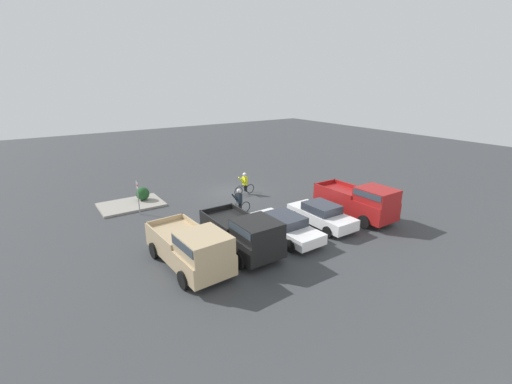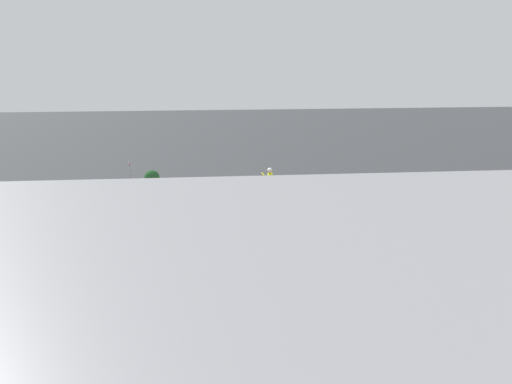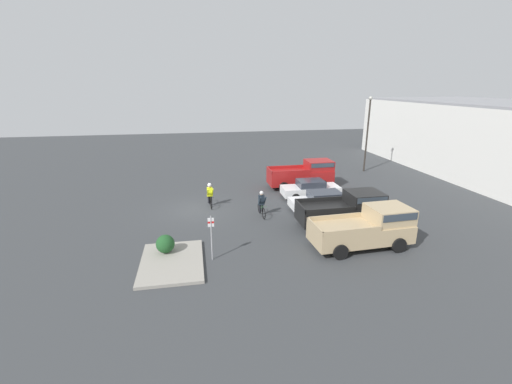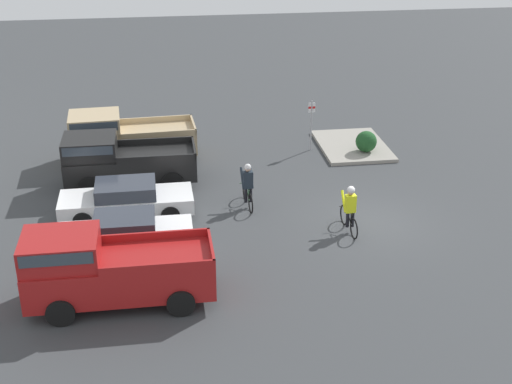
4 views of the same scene
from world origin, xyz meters
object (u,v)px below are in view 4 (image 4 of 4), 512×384
pickup_truck_2 (122,136)px  pickup_truck_1 (120,160)px  cyclist_1 (350,208)px  fire_lane_sign (311,120)px  pickup_truck_0 (106,267)px  sedan_0 (125,235)px  sedan_1 (126,199)px  shrub (366,142)px  cyclist_0 (248,185)px

pickup_truck_2 → pickup_truck_1: bearing=179.6°
cyclist_1 → fire_lane_sign: size_ratio=0.79×
pickup_truck_2 → cyclist_1: 11.11m
pickup_truck_0 → sedan_0: (2.80, -0.45, -0.46)m
sedan_1 → pickup_truck_1: bearing=5.8°
pickup_truck_2 → sedan_0: bearing=-177.9°
pickup_truck_0 → pickup_truck_1: pickup_truck_0 is taller
pickup_truck_2 → shrub: pickup_truck_2 is taller
sedan_0 → sedan_1: 2.80m
sedan_1 → cyclist_1: size_ratio=2.61×
shrub → pickup_truck_2: bearing=85.2°
cyclist_0 → pickup_truck_1: bearing=61.4°
sedan_1 → cyclist_0: cyclist_0 is taller
pickup_truck_1 → sedan_0: bearing=-176.7°
pickup_truck_1 → pickup_truck_2: 2.78m
sedan_0 → pickup_truck_2: (8.38, 0.30, 0.40)m
pickup_truck_1 → fire_lane_sign: size_ratio=2.20×
sedan_0 → cyclist_0: cyclist_0 is taller
sedan_1 → pickup_truck_2: (5.58, 0.27, 0.42)m
sedan_0 → cyclist_1: 7.62m
sedan_1 → pickup_truck_2: size_ratio=0.89×
pickup_truck_2 → cyclist_0: size_ratio=2.90×
sedan_0 → sedan_1: (2.80, 0.04, -0.02)m
sedan_0 → sedan_1: sedan_0 is taller
fire_lane_sign → shrub: size_ratio=2.48×
pickup_truck_0 → pickup_truck_2: pickup_truck_0 is taller
pickup_truck_0 → shrub: bearing=-46.0°
sedan_0 → fire_lane_sign: bearing=-43.3°
fire_lane_sign → cyclist_1: bearing=177.6°
sedan_0 → cyclist_0: size_ratio=2.36×
pickup_truck_0 → cyclist_0: bearing=-39.7°
shrub → sedan_1: bearing=114.6°
cyclist_0 → shrub: bearing=-52.5°
pickup_truck_2 → shrub: (-0.88, -10.51, -0.49)m
sedan_0 → pickup_truck_1: 5.62m
pickup_truck_1 → shrub: 10.71m
pickup_truck_2 → fire_lane_sign: bearing=-89.8°
pickup_truck_0 → fire_lane_sign: 14.00m
sedan_1 → shrub: sedan_1 is taller
pickup_truck_1 → shrub: size_ratio=5.46×
sedan_0 → shrub: sedan_0 is taller
fire_lane_sign → pickup_truck_1: bearing=108.8°
cyclist_0 → fire_lane_sign: size_ratio=0.80×
cyclist_0 → pickup_truck_2: bearing=41.3°
sedan_1 → fire_lane_sign: 9.77m
sedan_1 → shrub: size_ratio=5.13×
sedan_0 → sedan_1: bearing=0.7°
sedan_0 → fire_lane_sign: size_ratio=1.89×
sedan_1 → cyclist_1: cyclist_1 is taller
sedan_1 → pickup_truck_0: bearing=175.7°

